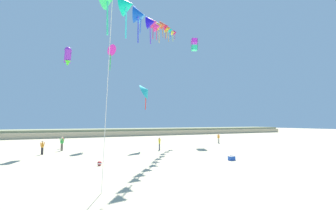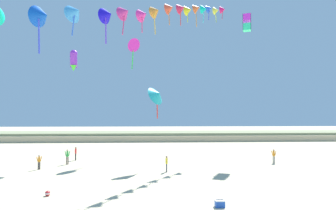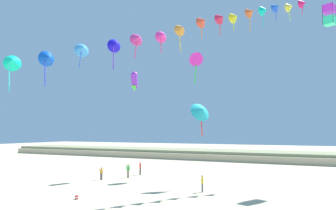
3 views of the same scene
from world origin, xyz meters
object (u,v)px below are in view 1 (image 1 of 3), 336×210
(large_kite_outer_drift, at_px, (110,50))
(beach_ball, at_px, (99,163))
(person_mid_center, at_px, (62,143))
(large_kite_high_solo, at_px, (146,91))
(large_kite_low_lead, at_px, (194,45))
(large_kite_mid_trail, at_px, (68,56))
(beach_cooler, at_px, (232,158))
(person_far_right, at_px, (63,141))
(person_near_right, at_px, (159,143))
(person_far_left, at_px, (42,146))
(person_near_left, at_px, (219,138))

(large_kite_outer_drift, distance_m, beach_ball, 23.41)
(beach_ball, bearing_deg, large_kite_outer_drift, 76.24)
(person_mid_center, xyz_separation_m, large_kite_outer_drift, (6.78, 5.66, 14.29))
(large_kite_high_solo, bearing_deg, large_kite_low_lead, 29.44)
(large_kite_mid_trail, relative_size, beach_cooler, 4.33)
(person_far_right, bearing_deg, large_kite_outer_drift, 23.94)
(person_near_right, xyz_separation_m, large_kite_low_lead, (11.68, 9.70, 17.57))
(person_near_right, distance_m, person_far_left, 13.10)
(person_far_left, xyz_separation_m, large_kite_high_solo, (12.07, 0.77, 6.89))
(large_kite_low_lead, bearing_deg, person_mid_center, -167.14)
(large_kite_mid_trail, distance_m, large_kite_high_solo, 11.01)
(person_mid_center, distance_m, person_far_left, 3.33)
(large_kite_low_lead, distance_m, large_kite_high_solo, 17.99)
(large_kite_mid_trail, relative_size, beach_ball, 6.90)
(large_kite_low_lead, relative_size, large_kite_high_solo, 0.62)
(person_far_right, bearing_deg, large_kite_mid_trail, -84.07)
(person_far_right, relative_size, beach_ball, 4.53)
(person_mid_center, relative_size, person_far_left, 1.14)
(person_mid_center, relative_size, large_kite_low_lead, 0.75)
(person_near_left, xyz_separation_m, beach_ball, (-21.07, -11.24, -0.76))
(person_mid_center, distance_m, large_kite_high_solo, 12.32)
(person_far_left, bearing_deg, large_kite_high_solo, 3.66)
(large_kite_high_solo, distance_m, beach_cooler, 15.09)
(large_kite_low_lead, distance_m, beach_cooler, 28.26)
(person_far_right, xyz_separation_m, large_kite_outer_drift, (6.67, 2.96, 14.33))
(person_near_right, xyz_separation_m, large_kite_outer_drift, (-4.23, 10.18, 14.37))
(large_kite_high_solo, bearing_deg, person_far_left, -176.34)
(large_kite_mid_trail, distance_m, beach_ball, 17.34)
(person_far_left, distance_m, large_kite_low_lead, 31.30)
(large_kite_low_lead, bearing_deg, beach_cooler, -114.42)
(large_kite_mid_trail, xyz_separation_m, beach_cooler, (13.45, -15.15, -11.87))
(person_near_left, relative_size, large_kite_low_lead, 0.71)
(person_far_right, bearing_deg, person_near_left, -7.71)
(large_kite_outer_drift, xyz_separation_m, beach_ball, (-4.26, -17.38, -15.09))
(person_near_left, relative_size, large_kite_mid_trail, 0.65)
(person_near_right, xyz_separation_m, person_far_right, (-10.89, 7.22, 0.04))
(person_mid_center, distance_m, beach_cooler, 19.98)
(person_near_right, relative_size, large_kite_outer_drift, 0.35)
(beach_cooler, bearing_deg, person_mid_center, 133.62)
(large_kite_high_solo, bearing_deg, person_mid_center, 169.26)
(person_near_right, xyz_separation_m, person_mid_center, (-11.01, 4.52, 0.08))
(large_kite_mid_trail, bearing_deg, person_mid_center, -114.94)
(person_mid_center, xyz_separation_m, large_kite_mid_trail, (0.33, 0.70, 11.10))
(beach_cooler, bearing_deg, large_kite_high_solo, 106.30)
(person_mid_center, height_order, large_kite_low_lead, large_kite_low_lead)
(person_far_right, distance_m, large_kite_outer_drift, 16.08)
(person_near_right, distance_m, large_kite_low_lead, 23.22)
(large_kite_high_solo, bearing_deg, person_near_left, 6.08)
(large_kite_outer_drift, distance_m, beach_cooler, 26.08)
(person_near_right, xyz_separation_m, large_kite_high_solo, (-0.90, 2.60, 6.85))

